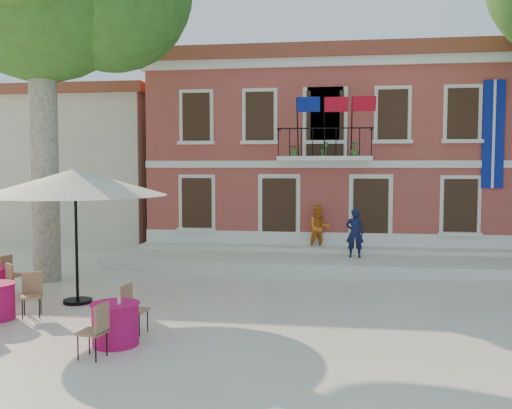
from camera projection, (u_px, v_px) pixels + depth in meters
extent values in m
plane|color=beige|center=(240.00, 293.00, 14.54)|extent=(90.00, 90.00, 0.00)
cube|color=#A53B3B|center=(327.00, 160.00, 23.89)|extent=(13.00, 8.00, 7.00)
cube|color=brown|center=(328.00, 69.00, 23.63)|extent=(13.50, 8.50, 0.50)
cube|color=silver|center=(326.00, 62.00, 19.76)|extent=(13.30, 0.35, 0.35)
cube|color=silver|center=(324.00, 158.00, 19.50)|extent=(3.20, 0.90, 0.15)
cube|color=black|center=(324.00, 128.00, 19.03)|extent=(3.20, 0.04, 0.04)
cube|color=navy|center=(493.00, 134.00, 19.04)|extent=(0.70, 0.05, 3.60)
cube|color=navy|center=(297.00, 105.00, 18.76)|extent=(0.76, 0.27, 0.47)
cube|color=red|center=(324.00, 104.00, 18.63)|extent=(0.76, 0.29, 0.47)
cube|color=red|center=(352.00, 104.00, 18.51)|extent=(0.76, 0.27, 0.47)
imported|color=#26591E|center=(295.00, 149.00, 19.32)|extent=(0.43, 0.37, 0.48)
imported|color=#26591E|center=(324.00, 149.00, 19.18)|extent=(0.26, 0.21, 0.48)
imported|color=#26591E|center=(354.00, 149.00, 19.04)|extent=(0.27, 0.27, 0.48)
cube|color=beige|center=(79.00, 171.00, 26.53)|extent=(9.00, 9.00, 6.00)
cube|color=brown|center=(77.00, 101.00, 26.31)|extent=(9.40, 9.40, 0.40)
cube|color=silver|center=(323.00, 261.00, 18.59)|extent=(14.00, 3.40, 0.30)
cylinder|color=#A59E84|center=(44.00, 153.00, 15.91)|extent=(0.76, 0.76, 7.23)
cylinder|color=black|center=(78.00, 301.00, 13.55)|extent=(0.68, 0.68, 0.08)
cylinder|color=black|center=(76.00, 244.00, 13.46)|extent=(0.07, 0.07, 2.82)
cone|color=silver|center=(75.00, 182.00, 13.36)|extent=(4.28, 4.28, 0.62)
imported|color=#101637|center=(355.00, 233.00, 18.30)|extent=(0.59, 0.40, 1.58)
imported|color=orange|center=(319.00, 228.00, 19.81)|extent=(0.89, 0.76, 1.58)
cube|color=#A78053|center=(31.00, 295.00, 12.27)|extent=(0.55, 0.55, 0.95)
cylinder|color=#C61249|center=(115.00, 325.00, 10.37)|extent=(0.84, 0.84, 0.75)
cylinder|color=#C61249|center=(115.00, 304.00, 10.34)|extent=(0.90, 0.90, 0.02)
cube|color=#A78053|center=(135.00, 309.00, 11.08)|extent=(0.48, 0.48, 0.95)
cube|color=#A78053|center=(92.00, 331.00, 9.64)|extent=(0.48, 0.48, 0.95)
cube|color=#A78053|center=(1.00, 285.00, 13.35)|extent=(0.59, 0.59, 0.95)
cube|color=#A78053|center=(13.00, 274.00, 14.62)|extent=(0.48, 0.48, 0.95)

